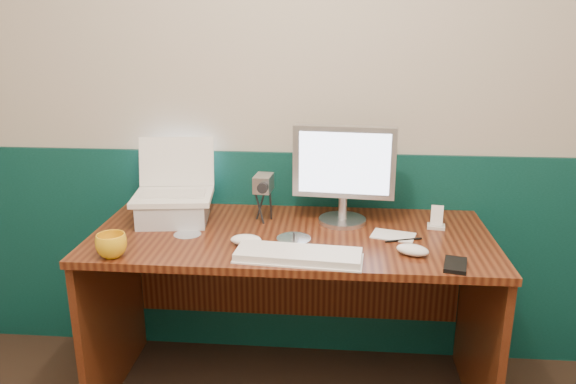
# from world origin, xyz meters

# --- Properties ---
(back_wall) EXTENTS (3.50, 0.04, 2.50)m
(back_wall) POSITION_xyz_m (0.00, 1.75, 1.25)
(back_wall) COLOR #B7AD9B
(back_wall) RESTS_ON ground
(wainscot) EXTENTS (3.48, 0.02, 1.00)m
(wainscot) POSITION_xyz_m (0.00, 1.74, 0.50)
(wainscot) COLOR #07302A
(wainscot) RESTS_ON ground
(desk) EXTENTS (1.60, 0.70, 0.75)m
(desk) POSITION_xyz_m (-0.08, 1.38, 0.38)
(desk) COLOR #38140A
(desk) RESTS_ON ground
(laptop_riser) EXTENTS (0.31, 0.27, 0.10)m
(laptop_riser) POSITION_xyz_m (-0.59, 1.48, 0.80)
(laptop_riser) COLOR #B8BCC4
(laptop_riser) RESTS_ON desk
(laptop) EXTENTS (0.36, 0.29, 0.27)m
(laptop) POSITION_xyz_m (-0.59, 1.48, 0.98)
(laptop) COLOR white
(laptop) RESTS_ON laptop_riser
(monitor) EXTENTS (0.43, 0.16, 0.42)m
(monitor) POSITION_xyz_m (0.13, 1.53, 0.96)
(monitor) COLOR silver
(monitor) RESTS_ON desk
(keyboard) EXTENTS (0.46, 0.19, 0.03)m
(keyboard) POSITION_xyz_m (-0.03, 1.13, 0.76)
(keyboard) COLOR white
(keyboard) RESTS_ON desk
(mouse_right) EXTENTS (0.14, 0.11, 0.04)m
(mouse_right) POSITION_xyz_m (0.38, 1.20, 0.77)
(mouse_right) COLOR white
(mouse_right) RESTS_ON desk
(mouse_left) EXTENTS (0.12, 0.07, 0.04)m
(mouse_left) POSITION_xyz_m (-0.24, 1.25, 0.77)
(mouse_left) COLOR white
(mouse_left) RESTS_ON desk
(mug) EXTENTS (0.13, 0.13, 0.09)m
(mug) POSITION_xyz_m (-0.71, 1.09, 0.79)
(mug) COLOR #ECAC16
(mug) RESTS_ON desk
(camcorder) EXTENTS (0.11, 0.15, 0.22)m
(camcorder) POSITION_xyz_m (-0.21, 1.52, 0.86)
(camcorder) COLOR #AFAFB4
(camcorder) RESTS_ON desk
(cd_spindle) EXTENTS (0.13, 0.13, 0.03)m
(cd_spindle) POSITION_xyz_m (-0.06, 1.26, 0.76)
(cd_spindle) COLOR silver
(cd_spindle) RESTS_ON desk
(cd_loose_a) EXTENTS (0.11, 0.11, 0.00)m
(cd_loose_a) POSITION_xyz_m (-0.49, 1.33, 0.75)
(cd_loose_a) COLOR silver
(cd_loose_a) RESTS_ON desk
(pen) EXTENTS (0.15, 0.06, 0.01)m
(pen) POSITION_xyz_m (0.36, 1.33, 0.75)
(pen) COLOR black
(pen) RESTS_ON desk
(papers) EXTENTS (0.19, 0.15, 0.00)m
(papers) POSITION_xyz_m (0.33, 1.38, 0.75)
(papers) COLOR white
(papers) RESTS_ON desk
(dock) EXTENTS (0.08, 0.06, 0.01)m
(dock) POSITION_xyz_m (0.51, 1.49, 0.76)
(dock) COLOR silver
(dock) RESTS_ON desk
(music_player) EXTENTS (0.05, 0.03, 0.08)m
(music_player) POSITION_xyz_m (0.51, 1.49, 0.81)
(music_player) COLOR white
(music_player) RESTS_ON dock
(pda) EXTENTS (0.10, 0.14, 0.02)m
(pda) POSITION_xyz_m (0.52, 1.11, 0.76)
(pda) COLOR black
(pda) RESTS_ON desk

